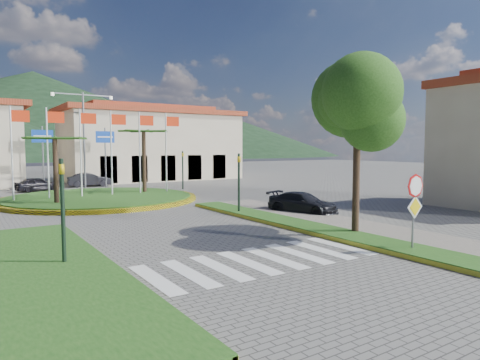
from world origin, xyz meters
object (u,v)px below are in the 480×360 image
roundabout_island (100,198)px  car_side_right (303,203)px  deciduous_tree (358,105)px  car_dark_b (89,180)px  stop_sign (415,200)px  car_dark_a (37,184)px

roundabout_island → car_side_right: roundabout_island is taller
deciduous_tree → car_side_right: deciduous_tree is taller
deciduous_tree → car_side_right: bearing=69.6°
car_dark_b → stop_sign: bearing=-169.4°
stop_sign → car_dark_a: stop_sign is taller
stop_sign → car_dark_b: stop_sign is taller
roundabout_island → deciduous_tree: bearing=-72.1°
roundabout_island → car_side_right: (7.50, -11.61, 0.39)m
roundabout_island → car_side_right: 13.82m
car_dark_b → car_side_right: (5.50, -22.26, -0.05)m
stop_sign → car_dark_a: (-7.46, 28.73, -1.23)m
roundabout_island → car_dark_b: (2.00, 10.65, 0.44)m
roundabout_island → deciduous_tree: size_ratio=1.87×
roundabout_island → deciduous_tree: deciduous_tree is taller
car_dark_a → car_dark_b: 4.96m
stop_sign → deciduous_tree: size_ratio=0.39×
car_side_right → stop_sign: bearing=-125.0°
car_dark_a → deciduous_tree: bearing=-176.2°
car_dark_a → car_side_right: 22.65m
stop_sign → deciduous_tree: bearing=78.8°
roundabout_island → car_dark_b: bearing=79.4°
deciduous_tree → car_dark_b: (-3.50, 27.65, -4.56)m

